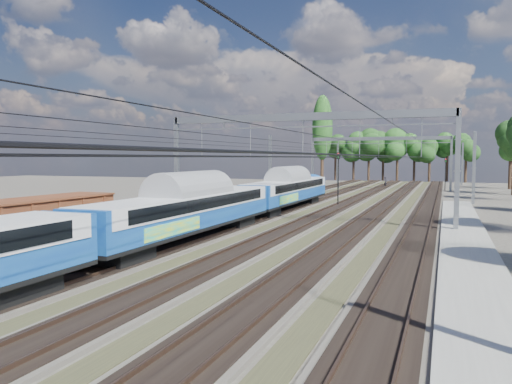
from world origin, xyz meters
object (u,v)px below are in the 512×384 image
(emu_train, at_px, (187,203))
(signal_near, at_px, (338,172))
(signal_far, at_px, (445,170))
(worker, at_px, (385,182))
(freight_boxcar, at_px, (14,229))

(emu_train, bearing_deg, signal_near, 81.99)
(emu_train, bearing_deg, signal_far, 76.09)
(emu_train, height_order, signal_far, signal_far)
(signal_far, bearing_deg, worker, 147.02)
(emu_train, xyz_separation_m, worker, (4.90, 66.37, -1.63))
(worker, height_order, signal_near, signal_near)
(worker, bearing_deg, freight_boxcar, -170.94)
(emu_train, height_order, signal_near, signal_near)
(emu_train, distance_m, worker, 66.57)
(emu_train, relative_size, worker, 32.85)
(emu_train, distance_m, signal_far, 63.06)
(freight_boxcar, bearing_deg, worker, 82.92)
(signal_far, bearing_deg, freight_boxcar, -111.85)
(worker, distance_m, signal_far, 11.74)
(freight_boxcar, relative_size, signal_near, 2.08)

